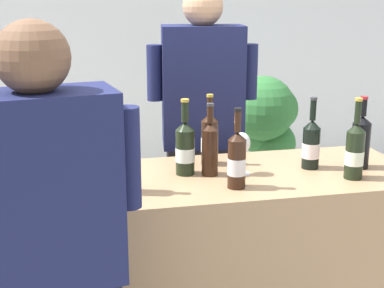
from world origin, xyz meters
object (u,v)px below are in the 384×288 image
object	(u,v)px
wine_bottle_9	(10,176)
potted_shrub	(265,131)
wine_bottle_5	(210,147)
wine_bottle_0	(18,152)
wine_bottle_1	(361,140)
wine_bottle_3	(355,151)
person_server	(202,157)
wine_glass	(242,145)
ice_bucket	(67,160)
wine_bottle_10	(210,139)
wine_bottle_7	(237,160)
wine_bottle_8	(311,144)
wine_bottle_2	(128,161)
wine_bottle_6	(185,148)

from	to	relation	value
wine_bottle_9	potted_shrub	xyz separation A→B (m)	(1.56, 1.57, -0.29)
wine_bottle_5	potted_shrub	distance (m)	1.58
wine_bottle_0	wine_bottle_1	distance (m)	1.52
wine_bottle_9	wine_bottle_0	bearing A→B (deg)	89.78
wine_bottle_3	person_server	bearing A→B (deg)	123.74
wine_glass	ice_bucket	bearing A→B (deg)	177.76
wine_bottle_10	ice_bucket	bearing A→B (deg)	-167.16
person_server	potted_shrub	world-z (taller)	person_server
wine_bottle_9	wine_glass	distance (m)	0.97
wine_bottle_7	wine_glass	world-z (taller)	wine_bottle_7
wine_bottle_3	wine_bottle_0	bearing A→B (deg)	167.96
wine_bottle_0	wine_bottle_5	size ratio (longest dim) A/B	0.98
wine_glass	ice_bucket	world-z (taller)	ice_bucket
wine_bottle_0	wine_bottle_8	xyz separation A→B (m)	(1.28, -0.13, -0.00)
ice_bucket	potted_shrub	xyz separation A→B (m)	(1.35, 1.36, -0.28)
wine_bottle_2	person_server	bearing A→B (deg)	56.79
wine_bottle_5	wine_bottle_10	world-z (taller)	wine_bottle_10
wine_bottle_8	ice_bucket	distance (m)	1.08
wine_bottle_8	person_server	world-z (taller)	person_server
wine_bottle_1	wine_bottle_8	size ratio (longest dim) A/B	1.01
wine_bottle_5	wine_bottle_9	bearing A→B (deg)	-166.10
wine_bottle_2	wine_bottle_8	bearing A→B (deg)	9.87
wine_bottle_1	wine_bottle_3	bearing A→B (deg)	-126.97
wine_bottle_2	wine_bottle_6	size ratio (longest dim) A/B	1.01
ice_bucket	wine_bottle_7	bearing A→B (deg)	-15.62
wine_bottle_8	wine_bottle_6	bearing A→B (deg)	176.55
wine_bottle_1	potted_shrub	size ratio (longest dim) A/B	0.28
wine_bottle_5	wine_bottle_6	bearing A→B (deg)	162.06
wine_bottle_8	wine_bottle_7	bearing A→B (deg)	-155.88
wine_bottle_3	wine_bottle_7	xyz separation A→B (m)	(-0.53, -0.01, -0.00)
person_server	wine_glass	bearing A→B (deg)	-86.09
wine_bottle_9	wine_bottle_5	bearing A→B (deg)	13.90
wine_bottle_1	wine_bottle_6	bearing A→B (deg)	174.55
wine_bottle_7	potted_shrub	distance (m)	1.71
wine_bottle_0	potted_shrub	distance (m)	2.01
wine_bottle_0	wine_bottle_5	distance (m)	0.82
wine_bottle_0	potted_shrub	bearing A→B (deg)	38.53
wine_bottle_0	wine_bottle_3	bearing A→B (deg)	-12.04
person_server	potted_shrub	xyz separation A→B (m)	(0.64, 0.80, -0.08)
wine_bottle_3	wine_bottle_6	world-z (taller)	wine_bottle_3
wine_bottle_0	ice_bucket	world-z (taller)	wine_bottle_0
wine_bottle_6	wine_bottle_10	xyz separation A→B (m)	(0.14, 0.12, -0.00)
wine_bottle_1	wine_bottle_9	xyz separation A→B (m)	(-1.51, -0.16, -0.01)
wine_glass	wine_bottle_1	bearing A→B (deg)	-2.09
wine_bottle_10	potted_shrub	size ratio (longest dim) A/B	0.28
person_server	wine_bottle_0	bearing A→B (deg)	-154.16
wine_bottle_7	wine_bottle_10	world-z (taller)	wine_bottle_7
ice_bucket	wine_bottle_0	bearing A→B (deg)	149.85
wine_bottle_0	potted_shrub	world-z (taller)	wine_bottle_0
wine_bottle_2	person_server	world-z (taller)	person_server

